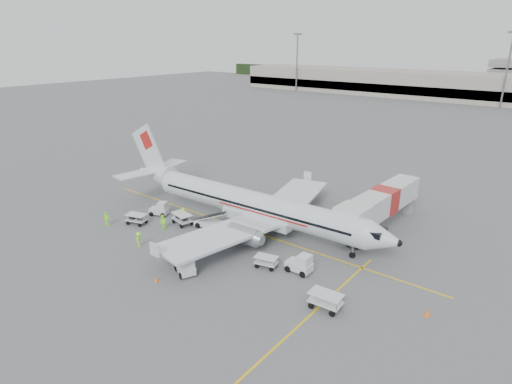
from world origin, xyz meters
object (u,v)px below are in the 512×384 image
at_px(belt_loader, 211,217).
at_px(tug_aft, 159,208).
at_px(aircraft, 254,187).
at_px(jet_bridge, 383,209).
at_px(tug_mid, 185,264).
at_px(tug_fore, 299,263).

height_order(belt_loader, tug_aft, belt_loader).
height_order(aircraft, belt_loader, aircraft).
distance_m(jet_bridge, tug_mid, 22.69).
bearing_deg(jet_bridge, belt_loader, -139.29).
distance_m(jet_bridge, tug_fore, 14.03).
bearing_deg(tug_aft, tug_mid, -55.92).
bearing_deg(aircraft, belt_loader, -145.86).
height_order(jet_bridge, tug_fore, jet_bridge).
bearing_deg(tug_mid, aircraft, 121.93).
relative_size(aircraft, tug_fore, 14.92).
xyz_separation_m(aircraft, tug_aft, (-11.32, -4.08, -3.97)).
height_order(aircraft, tug_fore, aircraft).
distance_m(aircraft, tug_mid, 12.23).
height_order(jet_bridge, belt_loader, jet_bridge).
bearing_deg(jet_bridge, aircraft, -138.67).
relative_size(tug_fore, tug_mid, 1.01).
distance_m(tug_fore, tug_aft, 20.46).
bearing_deg(tug_mid, tug_aft, 175.26).
height_order(aircraft, tug_mid, aircraft).
bearing_deg(tug_aft, tug_fore, -27.77).
bearing_deg(belt_loader, tug_fore, -26.32).
bearing_deg(belt_loader, tug_mid, -76.30).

